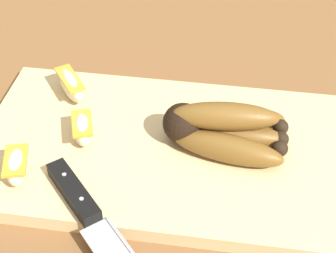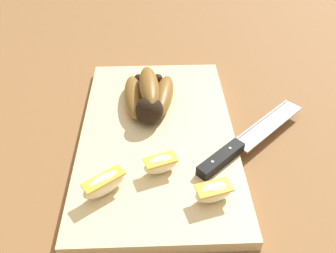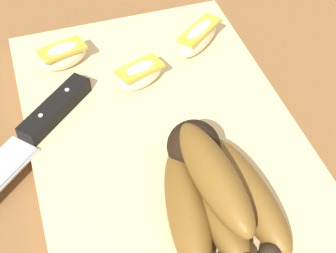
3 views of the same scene
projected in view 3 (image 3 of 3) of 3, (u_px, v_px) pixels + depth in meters
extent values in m
plane|color=brown|center=(181.00, 152.00, 0.57)|extent=(6.00, 6.00, 0.00)
cube|color=#DBBC84|center=(171.00, 154.00, 0.55)|extent=(0.47, 0.28, 0.02)
sphere|color=black|center=(197.00, 145.00, 0.51)|extent=(0.05, 0.05, 0.05)
ellipsoid|color=brown|center=(187.00, 209.00, 0.47)|extent=(0.14, 0.06, 0.04)
ellipsoid|color=brown|center=(218.00, 201.00, 0.48)|extent=(0.14, 0.04, 0.04)
ellipsoid|color=brown|center=(248.00, 193.00, 0.48)|extent=(0.14, 0.05, 0.04)
ellipsoid|color=brown|center=(217.00, 176.00, 0.46)|extent=(0.14, 0.05, 0.04)
cube|color=black|center=(55.00, 109.00, 0.57)|extent=(0.08, 0.09, 0.02)
cylinder|color=#B2B2B7|center=(67.00, 90.00, 0.58)|extent=(0.01, 0.01, 0.00)
cylinder|color=#B2B2B7|center=(40.00, 115.00, 0.55)|extent=(0.01, 0.01, 0.00)
ellipsoid|color=beige|center=(63.00, 56.00, 0.62)|extent=(0.04, 0.06, 0.03)
cube|color=gold|center=(62.00, 49.00, 0.61)|extent=(0.04, 0.06, 0.00)
ellipsoid|color=beige|center=(199.00, 38.00, 0.64)|extent=(0.06, 0.07, 0.04)
cube|color=gold|center=(199.00, 30.00, 0.63)|extent=(0.06, 0.07, 0.00)
ellipsoid|color=beige|center=(140.00, 75.00, 0.60)|extent=(0.04, 0.06, 0.03)
cube|color=gold|center=(140.00, 68.00, 0.59)|extent=(0.04, 0.06, 0.00)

